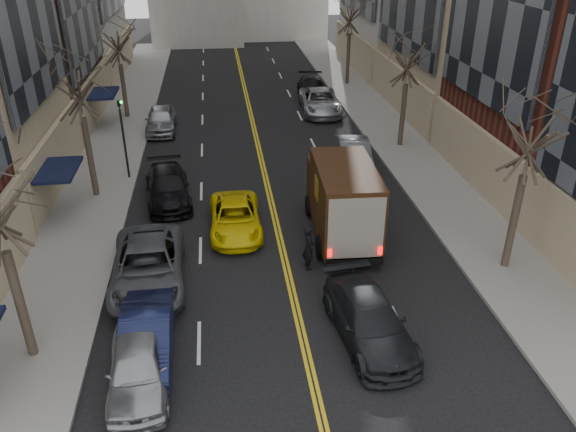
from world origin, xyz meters
name	(u,v)px	position (x,y,z in m)	size (l,w,h in m)	color
sidewalk_left	(113,147)	(-9.00, 27.00, 0.07)	(4.00, 66.00, 0.15)	slate
sidewalk_right	(393,134)	(9.00, 27.00, 0.07)	(4.00, 66.00, 0.15)	slate
tree_lf_mid	(74,67)	(-8.80, 20.00, 6.60)	(3.20, 3.20, 8.91)	#382D23
tree_lf_far	(116,31)	(-8.80, 33.00, 6.02)	(3.20, 3.20, 8.12)	#382D23
tree_rt_near	(536,115)	(8.80, 11.00, 6.45)	(3.20, 3.20, 8.71)	#382D23
tree_rt_mid	(410,46)	(8.80, 25.00, 6.17)	(3.20, 3.20, 8.32)	#382D23
tree_rt_far	(351,2)	(8.80, 40.00, 6.74)	(3.20, 3.20, 9.11)	#382D23
traffic_signal	(123,130)	(-7.39, 22.00, 2.82)	(0.29, 0.26, 4.70)	black
ups_truck	(342,200)	(2.76, 14.51, 1.77)	(2.86, 6.53, 3.52)	black
observer_sedan	(369,320)	(2.19, 7.50, 0.75)	(2.67, 5.37, 1.50)	black
taxi	(235,218)	(-1.90, 15.52, 0.68)	(2.24, 4.87, 1.35)	#E0C409
pedestrian	(308,247)	(0.88, 12.06, 0.96)	(0.70, 0.46, 1.93)	black
parked_lf_a	(138,366)	(-5.25, 6.30, 0.75)	(1.76, 4.37, 1.49)	#9A9CA1
parked_lf_b	(147,338)	(-5.10, 7.54, 0.76)	(1.60, 4.59, 1.51)	#101434
parked_lf_c	(148,266)	(-5.41, 11.73, 0.82)	(2.71, 5.88, 1.63)	#484A4F
parked_lf_d	(168,187)	(-5.10, 19.08, 0.75)	(2.09, 5.14, 1.49)	black
parked_lf_e	(161,119)	(-6.19, 29.89, 0.81)	(1.90, 4.73, 1.61)	#929499
parked_rt_a	(354,155)	(5.10, 21.95, 0.81)	(1.72, 4.93, 1.62)	#4E5156
parked_rt_b	(320,101)	(5.10, 32.60, 0.82)	(2.73, 5.92, 1.65)	#A3A4AA
parked_rt_c	(313,89)	(5.14, 36.17, 0.80)	(2.25, 5.54, 1.61)	black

